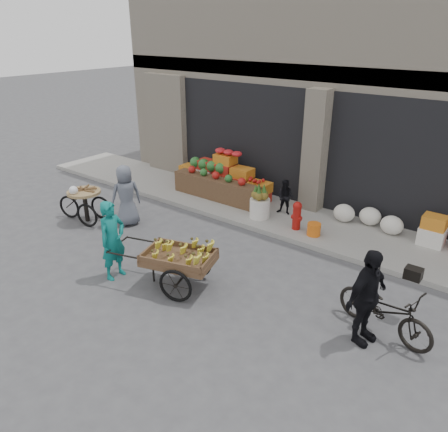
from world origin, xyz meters
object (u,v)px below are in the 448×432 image
Objects in this scene: vendor_woman at (113,240)px; vendor_grey at (126,196)px; pineapple_bin at (260,208)px; cyclist at (367,297)px; tricycle_cart at (85,201)px; orange_bucket at (314,229)px; bicycle at (385,310)px; fire_hydrant at (297,214)px; seated_person at (286,197)px; banana_cart at (176,256)px.

vendor_woman reaches higher than vendor_grey.
cyclist is (3.89, -2.92, 0.45)m from pineapple_bin.
vendor_woman reaches higher than tricycle_cart.
orange_bucket is at bearing 52.57° from cyclist.
vendor_grey is at bearing -153.23° from orange_bucket.
pineapple_bin reaches higher than orange_bucket.
vendor_grey reaches higher than bicycle.
fire_hydrant is 0.49× the size of tricycle_cart.
bicycle is at bearing -13.06° from cyclist.
vendor_woman is at bearing 120.87° from bicycle.
seated_person is 0.59× the size of vendor_grey.
vendor_woman is (-1.25, -0.48, 0.14)m from banana_cart.
fire_hydrant is at bearing 63.95° from bicycle.
cyclist reaches higher than fire_hydrant.
banana_cart is 1.64× the size of tricycle_cart.
banana_cart is at bearing -26.90° from tricycle_cart.
fire_hydrant is 4.44m from vendor_woman.
vendor_woman is (-0.81, -4.05, 0.45)m from pineapple_bin.
cyclist is at bearing 166.94° from bicycle.
banana_cart is 3.31m from vendor_grey.
vendor_woman is (-1.21, -4.65, 0.23)m from seated_person.
vendor_woman reaches higher than banana_cart.
banana_cart is at bearing -108.39° from orange_bucket.
cyclist is (2.29, -2.82, 0.55)m from orange_bucket.
banana_cart is (0.05, -4.17, 0.10)m from seated_person.
bicycle is at bearing -0.79° from banana_cart.
bicycle is at bearing -44.18° from orange_bucket.
pineapple_bin is 0.32× the size of cyclist.
vendor_woman is 3.08m from tricycle_cart.
orange_bucket is 0.22× the size of tricycle_cart.
banana_cart is 1.53× the size of vendor_grey.
fire_hydrant is 4.01m from cyclist.
cyclist is (4.69, 1.13, 0.00)m from vendor_woman.
seated_person is 4.96m from cyclist.
orange_bucket is 0.34× the size of seated_person.
cyclist is (3.44, 0.65, 0.14)m from banana_cart.
seated_person is 4.81m from vendor_woman.
tricycle_cart is 0.89× the size of cyclist.
cyclist is at bearing -36.89° from pineapple_bin.
banana_cart is 3.50m from cyclist.
seated_person reaches higher than bicycle.
fire_hydrant is 5.39m from tricycle_cart.
banana_cart is 1.46× the size of cyclist.
cyclist reaches higher than orange_bucket.
tricycle_cart is at bearing 105.04° from bicycle.
pineapple_bin is 3.41m from vendor_grey.
tricycle_cart reaches higher than pineapple_bin.
seated_person is at bearing 137.12° from fire_hydrant.
vendor_woman is 0.95× the size of bicycle.
banana_cart is 1.40× the size of bicycle.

